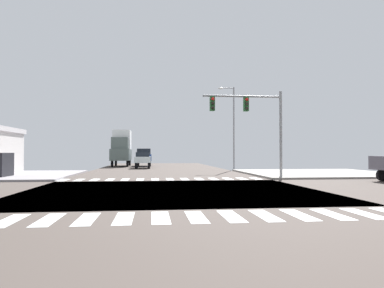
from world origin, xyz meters
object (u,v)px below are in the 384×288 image
Objects in this scene: sedan_trailing_1 at (143,159)px; street_lamp at (232,121)px; box_truck_leading_1 at (122,147)px; traffic_signal_mast at (250,114)px; pickup_queued_2 at (144,157)px.

street_lamp is at bearing 150.02° from sedan_trailing_1.
street_lamp is 1.21× the size of box_truck_leading_1.
traffic_signal_mast is at bearing 113.93° from box_truck_leading_1.
box_truck_leading_1 is (-12.37, 12.27, -2.60)m from street_lamp.
traffic_signal_mast is at bearing 114.05° from sedan_trailing_1.
traffic_signal_mast is 0.71× the size of street_lamp.
sedan_trailing_1 is (0.00, -6.41, -0.17)m from pickup_queued_2.
pickup_queued_2 is (-7.94, 24.20, -3.25)m from traffic_signal_mast.
pickup_queued_2 is 1.19× the size of sedan_trailing_1.
box_truck_leading_1 is (-10.94, 24.65, -1.98)m from traffic_signal_mast.
pickup_queued_2 is 0.71× the size of box_truck_leading_1.
sedan_trailing_1 is (-9.37, 5.40, -4.04)m from street_lamp.
box_truck_leading_1 is at bearing 135.23° from street_lamp.
sedan_trailing_1 is (-7.94, 17.79, -3.42)m from traffic_signal_mast.
street_lamp is 15.57m from pickup_queued_2.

